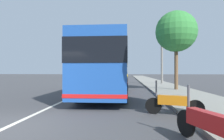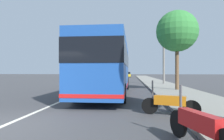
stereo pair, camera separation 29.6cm
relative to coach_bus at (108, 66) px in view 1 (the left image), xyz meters
name	(u,v)px [view 1 (the left image)]	position (x,y,z in m)	size (l,w,h in m)	color
ground_plane	(6,128)	(-8.30, 2.12, -1.98)	(220.00, 220.00, 0.00)	#424244
sidewalk_curb	(175,91)	(1.70, -4.97, -1.91)	(110.00, 3.60, 0.14)	gray
lane_divider_line	(84,92)	(1.70, 2.12, -1.97)	(110.00, 0.16, 0.01)	silver
coach_bus	(108,66)	(0.00, 0.00, 0.00)	(11.88, 2.71, 3.45)	#1E4C9E
motorcycle_mid_row	(208,125)	(-9.41, -2.96, -1.50)	(2.12, 0.76, 1.27)	black
motorcycle_far_end	(173,103)	(-6.40, -2.95, -1.52)	(0.76, 1.97, 1.25)	black
car_oncoming	(121,75)	(35.36, 0.20, -1.24)	(4.34, 2.02, 1.58)	navy
car_far_distant	(120,76)	(23.54, 0.02, -1.29)	(4.06, 1.91, 1.43)	gray
car_behind_bus	(124,75)	(42.14, -0.49, -1.28)	(4.54, 1.98, 1.45)	gold
car_side_street	(100,76)	(23.20, 3.77, -1.26)	(4.54, 1.89, 1.50)	navy
roadside_tree_mid_block	(176,32)	(2.64, -5.26, 2.84)	(3.32, 3.32, 6.50)	brown
utility_pole	(162,58)	(10.60, -5.51, 1.21)	(0.26, 0.26, 6.37)	slate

